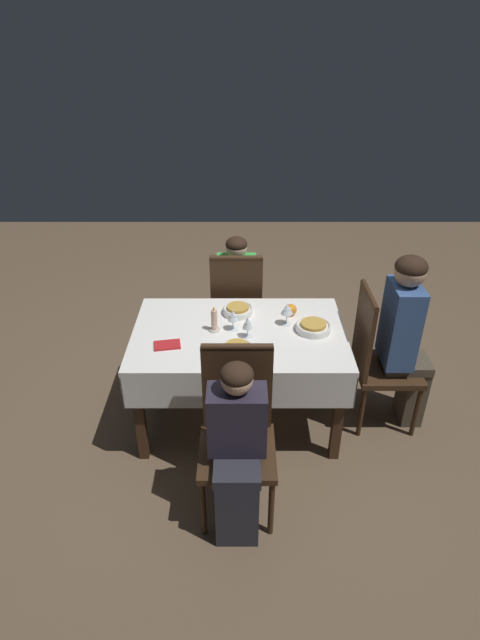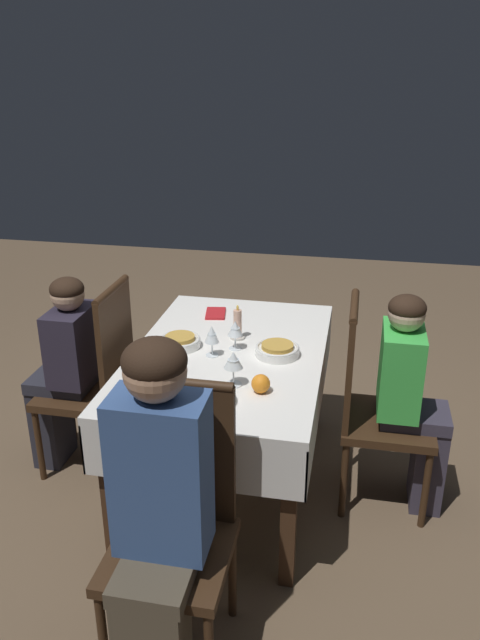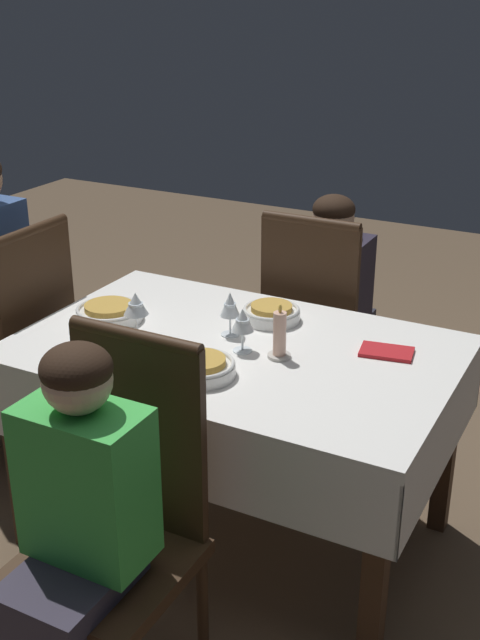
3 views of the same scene
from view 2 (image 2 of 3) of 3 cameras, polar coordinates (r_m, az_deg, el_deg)
The scene contains 17 objects.
ground_plane at distance 3.27m, azimuth -0.97°, elevation -14.39°, with size 8.00×8.00×0.00m, color brown.
dining_table at distance 2.94m, azimuth -1.05°, elevation -4.56°, with size 1.36×0.88×0.72m.
chair_east at distance 2.25m, azimuth -6.00°, elevation -17.26°, with size 0.42×0.41×1.00m.
chair_south at distance 3.18m, azimuth -12.91°, elevation -4.91°, with size 0.41×0.42×1.00m.
chair_north at distance 2.95m, azimuth 11.96°, elevation -7.17°, with size 0.41×0.42×1.00m.
person_adult_denim at distance 2.03m, azimuth -7.54°, elevation -16.35°, with size 0.34×0.30×1.24m.
person_child_dark at distance 3.24m, azimuth -15.77°, elevation -4.01°, with size 0.30×0.33×1.03m.
person_child_green at distance 2.94m, azimuth 15.39°, elevation -6.60°, with size 0.30×0.33×1.05m.
bowl_east at distance 2.47m, azimuth -3.09°, elevation -7.00°, with size 0.23×0.23×0.06m.
wine_glass_east at distance 2.56m, azimuth -0.61°, elevation -3.79°, with size 0.08×0.08×0.15m.
bowl_south at distance 2.95m, azimuth -5.49°, elevation -1.94°, with size 0.19×0.19×0.06m.
wine_glass_south at distance 2.82m, azimuth -2.59°, elevation -1.40°, with size 0.06×0.06×0.15m.
bowl_north at distance 2.85m, azimuth 3.44°, elevation -2.73°, with size 0.20×0.20×0.06m.
wine_glass_north at distance 2.88m, azimuth -0.44°, elevation -0.85°, with size 0.07×0.07×0.14m.
candle_centerpiece at distance 3.01m, azimuth -0.22°, elevation -0.54°, with size 0.07×0.07×0.17m.
orange_fruit at distance 2.54m, azimuth 1.91°, elevation -5.84°, with size 0.08×0.08×0.08m, color orange.
napkin_red_folded at distance 3.32m, azimuth -2.25°, elevation 0.61°, with size 0.17×0.13×0.01m.
Camera 2 is at (2.55, 0.56, 1.97)m, focal length 35.00 mm.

